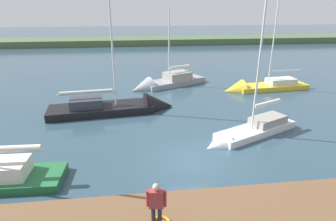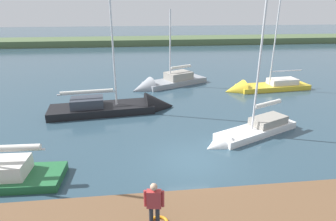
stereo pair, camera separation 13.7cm
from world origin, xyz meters
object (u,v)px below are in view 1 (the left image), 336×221
(sailboat_far_left, at_px, (163,85))
(sailboat_mid_channel, at_px, (248,134))
(sailboat_far_right, at_px, (123,108))
(sailboat_behind_pier, at_px, (259,88))
(person_on_dock, at_px, (156,203))

(sailboat_far_left, distance_m, sailboat_mid_channel, 12.44)
(sailboat_far_right, height_order, sailboat_behind_pier, sailboat_far_right)
(sailboat_behind_pier, relative_size, person_on_dock, 5.26)
(sailboat_mid_channel, xyz_separation_m, person_on_dock, (6.22, 7.50, 1.44))
(sailboat_far_right, relative_size, sailboat_behind_pier, 1.25)
(sailboat_far_left, height_order, sailboat_behind_pier, sailboat_behind_pier)
(sailboat_behind_pier, relative_size, sailboat_mid_channel, 1.08)
(sailboat_far_right, xyz_separation_m, person_on_dock, (-1.39, 12.83, 1.38))
(sailboat_far_right, height_order, sailboat_mid_channel, sailboat_far_right)
(sailboat_behind_pier, bearing_deg, person_on_dock, 51.09)
(sailboat_far_left, height_order, sailboat_mid_channel, sailboat_mid_channel)
(sailboat_mid_channel, bearing_deg, person_on_dock, 25.25)
(sailboat_far_left, height_order, person_on_dock, sailboat_far_left)
(sailboat_behind_pier, distance_m, person_on_dock, 20.35)
(sailboat_mid_channel, bearing_deg, sailboat_far_left, -96.54)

